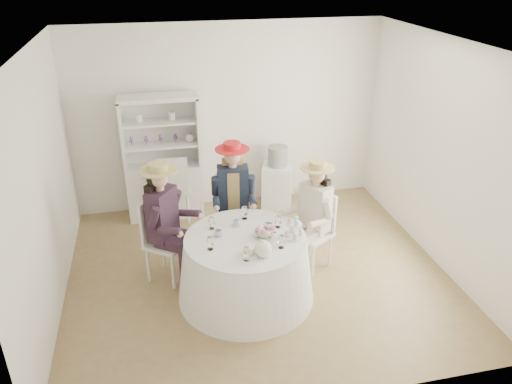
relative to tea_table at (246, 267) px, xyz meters
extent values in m
plane|color=olive|center=(0.23, 0.40, -0.38)|extent=(4.50, 4.50, 0.00)
plane|color=white|center=(0.23, 0.40, 2.32)|extent=(4.50, 4.50, 0.00)
plane|color=white|center=(0.23, 2.40, 0.97)|extent=(4.50, 0.00, 4.50)
plane|color=white|center=(0.23, -1.60, 0.97)|extent=(4.50, 0.00, 4.50)
plane|color=white|center=(-2.02, 0.40, 0.97)|extent=(0.00, 4.50, 4.50)
plane|color=white|center=(2.48, 0.40, 0.97)|extent=(0.00, 4.50, 4.50)
cone|color=white|center=(0.00, 0.00, -0.01)|extent=(1.53, 1.53, 0.74)
cylinder|color=white|center=(0.00, 0.00, 0.37)|extent=(1.33, 1.33, 0.02)
cube|color=silver|center=(-0.76, 2.14, 0.02)|extent=(1.13, 0.69, 0.80)
cube|color=silver|center=(-0.76, 2.32, 0.91)|extent=(1.03, 0.34, 0.97)
cube|color=silver|center=(-0.76, 2.14, 1.39)|extent=(1.13, 0.69, 0.05)
cube|color=silver|center=(-1.28, 2.14, 0.91)|extent=(0.15, 0.39, 0.97)
cube|color=silver|center=(-0.25, 2.14, 0.91)|extent=(0.15, 0.39, 0.97)
cube|color=silver|center=(-0.76, 2.14, 0.73)|extent=(1.05, 0.62, 0.03)
cube|color=silver|center=(-0.76, 2.14, 1.06)|extent=(1.05, 0.62, 0.03)
sphere|color=white|center=(-0.37, 2.14, 0.80)|extent=(0.12, 0.12, 0.12)
cube|color=silver|center=(0.90, 2.07, -0.04)|extent=(0.55, 0.55, 0.67)
cylinder|color=black|center=(0.90, 2.07, 0.44)|extent=(0.31, 0.31, 0.29)
cube|color=silver|center=(-0.83, 0.54, 0.09)|extent=(0.58, 0.58, 0.04)
cylinder|color=silver|center=(-0.79, 0.31, -0.15)|extent=(0.04, 0.04, 0.46)
cylinder|color=silver|center=(-0.60, 0.58, -0.15)|extent=(0.04, 0.04, 0.46)
cylinder|color=silver|center=(-1.07, 0.50, -0.15)|extent=(0.04, 0.04, 0.46)
cylinder|color=silver|center=(-0.87, 0.78, -0.15)|extent=(0.04, 0.04, 0.46)
cube|color=silver|center=(-0.99, 0.65, 0.38)|extent=(0.26, 0.34, 0.52)
cube|color=black|center=(-0.85, 0.56, 0.48)|extent=(0.39, 0.43, 0.61)
cube|color=black|center=(-0.78, 0.39, 0.18)|extent=(0.37, 0.32, 0.13)
cylinder|color=black|center=(-0.66, 0.31, -0.14)|extent=(0.10, 0.10, 0.48)
cylinder|color=black|center=(-0.94, 0.35, 0.55)|extent=(0.20, 0.18, 0.29)
cube|color=black|center=(-0.68, 0.55, 0.18)|extent=(0.37, 0.32, 0.13)
cylinder|color=black|center=(-0.56, 0.46, -0.14)|extent=(0.10, 0.10, 0.48)
cylinder|color=black|center=(-0.69, 0.71, 0.55)|extent=(0.20, 0.18, 0.29)
cylinder|color=#D8A889|center=(-0.85, 0.56, 0.81)|extent=(0.09, 0.09, 0.08)
sphere|color=#D8A889|center=(-0.85, 0.56, 0.92)|extent=(0.20, 0.20, 0.20)
sphere|color=black|center=(-0.89, 0.58, 0.91)|extent=(0.20, 0.20, 0.20)
cube|color=black|center=(-0.92, 0.60, 0.66)|extent=(0.21, 0.25, 0.40)
cylinder|color=tan|center=(-0.85, 0.56, 1.02)|extent=(0.42, 0.42, 0.01)
cylinder|color=tan|center=(-0.85, 0.56, 1.06)|extent=(0.21, 0.21, 0.08)
cube|color=silver|center=(0.04, 0.99, 0.09)|extent=(0.46, 0.46, 0.04)
cylinder|color=silver|center=(-0.14, 0.84, -0.15)|extent=(0.04, 0.04, 0.46)
cylinder|color=silver|center=(0.19, 0.81, -0.15)|extent=(0.04, 0.04, 0.46)
cylinder|color=silver|center=(-0.11, 1.18, -0.15)|extent=(0.04, 0.04, 0.46)
cylinder|color=silver|center=(0.23, 1.14, -0.15)|extent=(0.04, 0.04, 0.46)
cube|color=silver|center=(0.06, 1.18, 0.38)|extent=(0.40, 0.07, 0.53)
cube|color=#1A2234|center=(0.05, 1.01, 0.48)|extent=(0.40, 0.25, 0.61)
cube|color=tan|center=(0.05, 1.01, 0.48)|extent=(0.17, 0.25, 0.53)
cube|color=#1A2234|center=(-0.06, 0.88, 0.18)|extent=(0.17, 0.37, 0.13)
cylinder|color=#1A2234|center=(-0.08, 0.73, -0.14)|extent=(0.11, 0.11, 0.48)
cylinder|color=#1A2234|center=(-0.17, 1.00, 0.56)|extent=(0.11, 0.19, 0.29)
cube|color=#1A2234|center=(0.12, 0.86, 0.18)|extent=(0.17, 0.37, 0.13)
cylinder|color=#1A2234|center=(0.11, 0.71, -0.14)|extent=(0.11, 0.11, 0.48)
cylinder|color=#1A2234|center=(0.26, 0.95, 0.56)|extent=(0.11, 0.19, 0.29)
cylinder|color=#D8A889|center=(0.05, 1.01, 0.81)|extent=(0.09, 0.09, 0.08)
sphere|color=#D8A889|center=(0.05, 1.01, 0.92)|extent=(0.20, 0.20, 0.20)
sphere|color=tan|center=(0.05, 1.06, 0.91)|extent=(0.20, 0.20, 0.20)
cube|color=tan|center=(0.05, 1.10, 0.66)|extent=(0.26, 0.11, 0.40)
cylinder|color=red|center=(0.05, 1.01, 1.02)|extent=(0.42, 0.42, 0.01)
cylinder|color=red|center=(0.05, 1.01, 1.06)|extent=(0.21, 0.21, 0.08)
cube|color=silver|center=(0.91, 0.41, 0.07)|extent=(0.55, 0.55, 0.04)
cylinder|color=silver|center=(0.69, 0.46, -0.16)|extent=(0.04, 0.04, 0.44)
cylinder|color=silver|center=(0.86, 0.19, -0.16)|extent=(0.04, 0.04, 0.44)
cylinder|color=silver|center=(0.96, 0.63, -0.16)|extent=(0.04, 0.04, 0.44)
cylinder|color=silver|center=(1.13, 0.35, -0.16)|extent=(0.04, 0.04, 0.44)
cube|color=silver|center=(1.06, 0.50, 0.34)|extent=(0.23, 0.34, 0.50)
cube|color=beige|center=(0.92, 0.42, 0.44)|extent=(0.36, 0.41, 0.58)
cube|color=beige|center=(0.76, 0.42, 0.15)|extent=(0.36, 0.29, 0.12)
cylinder|color=beige|center=(0.64, 0.34, -0.15)|extent=(0.10, 0.10, 0.46)
cylinder|color=beige|center=(0.78, 0.57, 0.51)|extent=(0.19, 0.17, 0.27)
cube|color=beige|center=(0.85, 0.27, 0.15)|extent=(0.36, 0.29, 0.12)
cylinder|color=beige|center=(0.74, 0.19, -0.15)|extent=(0.10, 0.10, 0.46)
cylinder|color=beige|center=(1.00, 0.22, 0.51)|extent=(0.19, 0.17, 0.27)
cylinder|color=#D8A889|center=(0.92, 0.42, 0.75)|extent=(0.09, 0.09, 0.08)
sphere|color=#D8A889|center=(0.92, 0.42, 0.86)|extent=(0.19, 0.19, 0.19)
sphere|color=black|center=(0.96, 0.44, 0.84)|extent=(0.19, 0.19, 0.19)
cube|color=black|center=(0.99, 0.46, 0.61)|extent=(0.19, 0.25, 0.38)
cylinder|color=tan|center=(0.92, 0.42, 0.95)|extent=(0.40, 0.40, 0.01)
cylinder|color=tan|center=(0.92, 0.42, 0.99)|extent=(0.20, 0.20, 0.08)
cube|color=silver|center=(-0.64, 1.99, 0.10)|extent=(0.44, 0.44, 0.04)
cylinder|color=silver|center=(-0.46, 2.15, -0.15)|extent=(0.04, 0.04, 0.46)
cylinder|color=silver|center=(-0.80, 2.17, -0.15)|extent=(0.04, 0.04, 0.46)
cylinder|color=silver|center=(-0.48, 1.81, -0.15)|extent=(0.04, 0.04, 0.46)
cylinder|color=silver|center=(-0.81, 1.83, -0.15)|extent=(0.04, 0.04, 0.46)
cube|color=silver|center=(-0.65, 1.80, 0.38)|extent=(0.40, 0.05, 0.53)
imported|color=white|center=(-0.28, 0.09, 0.42)|extent=(0.11, 0.11, 0.07)
imported|color=white|center=(-0.05, 0.27, 0.42)|extent=(0.09, 0.09, 0.07)
imported|color=white|center=(0.28, 0.11, 0.42)|extent=(0.10, 0.10, 0.07)
imported|color=white|center=(0.20, 0.00, 0.41)|extent=(0.26, 0.26, 0.05)
sphere|color=pink|center=(0.26, -0.02, 0.46)|extent=(0.06, 0.06, 0.06)
sphere|color=white|center=(0.25, 0.01, 0.46)|extent=(0.06, 0.06, 0.06)
sphere|color=pink|center=(0.22, 0.03, 0.46)|extent=(0.06, 0.06, 0.06)
sphere|color=white|center=(0.18, 0.02, 0.46)|extent=(0.06, 0.06, 0.06)
sphere|color=pink|center=(0.16, -0.01, 0.46)|extent=(0.06, 0.06, 0.06)
sphere|color=white|center=(0.16, -0.04, 0.46)|extent=(0.06, 0.06, 0.06)
sphere|color=pink|center=(0.18, -0.07, 0.46)|extent=(0.06, 0.06, 0.06)
sphere|color=white|center=(0.22, -0.08, 0.46)|extent=(0.06, 0.06, 0.06)
sphere|color=pink|center=(0.25, -0.06, 0.46)|extent=(0.06, 0.06, 0.06)
sphere|color=white|center=(0.11, -0.38, 0.46)|extent=(0.18, 0.18, 0.18)
cylinder|color=white|center=(0.22, -0.38, 0.47)|extent=(0.11, 0.03, 0.09)
cylinder|color=white|center=(0.11, -0.38, 0.55)|extent=(0.04, 0.04, 0.02)
cylinder|color=white|center=(-0.04, -0.32, 0.39)|extent=(0.23, 0.23, 0.01)
cube|color=beige|center=(-0.08, -0.33, 0.41)|extent=(0.05, 0.04, 0.03)
cube|color=beige|center=(-0.04, -0.32, 0.42)|extent=(0.06, 0.05, 0.03)
cube|color=beige|center=(0.01, -0.30, 0.41)|extent=(0.06, 0.06, 0.03)
cube|color=beige|center=(-0.05, -0.28, 0.42)|extent=(0.06, 0.06, 0.03)
cube|color=beige|center=(-0.01, -0.35, 0.41)|extent=(0.06, 0.06, 0.03)
cylinder|color=white|center=(0.52, -0.09, 0.39)|extent=(0.24, 0.24, 0.01)
cylinder|color=white|center=(0.52, -0.09, 0.46)|extent=(0.02, 0.02, 0.16)
cylinder|color=white|center=(0.52, -0.09, 0.54)|extent=(0.18, 0.18, 0.01)
camera|label=1|loc=(-0.87, -4.52, 3.19)|focal=35.00mm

